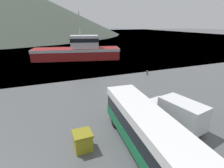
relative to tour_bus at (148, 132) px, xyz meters
name	(u,v)px	position (x,y,z in m)	size (l,w,h in m)	color
water_surface	(48,34)	(1.16, 138.05, -1.74)	(240.00, 240.00, 0.00)	#3D5160
tour_bus	(148,132)	(0.00, 0.00, 0.00)	(3.37, 11.30, 3.07)	#146B3D
delivery_van	(177,112)	(4.32, 2.08, -0.45)	(2.89, 5.63, 2.45)	silver
fishing_boat	(78,51)	(2.72, 34.25, 0.36)	(21.02, 10.02, 11.00)	maroon
storage_bin	(83,141)	(-3.91, 2.16, -1.05)	(1.31, 1.33, 1.34)	olive
small_boat	(57,55)	(-1.71, 39.94, -1.31)	(6.50, 4.94, 0.85)	maroon
mooring_bollard	(147,72)	(10.79, 16.42, -1.32)	(0.30, 0.30, 0.78)	#4C4C51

